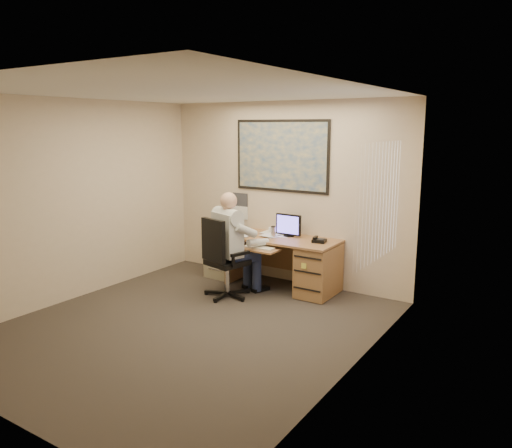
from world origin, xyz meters
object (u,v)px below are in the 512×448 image
Objects in this scene: desk at (304,262)px; office_chair at (226,274)px; person at (229,245)px; filing_cabinet at (226,252)px.

office_chair reaches higher than desk.
desk is at bearing 61.73° from person.
person reaches higher than filing_cabinet.
desk is 1.10× the size of person.
desk is at bearing 59.70° from office_chair.
desk is at bearing 1.85° from filing_cabinet.
filing_cabinet is 0.79× the size of office_chair.
office_chair is 0.41m from person.
office_chair is at bearing -134.63° from desk.
office_chair is 0.77× the size of person.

